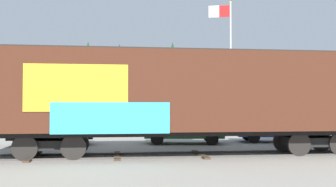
% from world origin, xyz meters
% --- Properties ---
extents(ground_plane, '(260.00, 260.00, 0.00)m').
position_xyz_m(ground_plane, '(0.00, 0.00, 0.00)').
color(ground_plane, gray).
extents(track, '(60.00, 4.86, 0.08)m').
position_xyz_m(track, '(2.56, -0.06, 0.04)').
color(track, '#4C4742').
rests_on(track, ground_plane).
extents(freight_car, '(16.25, 3.79, 4.24)m').
position_xyz_m(freight_car, '(1.37, -0.00, 2.43)').
color(freight_car, '#472316').
rests_on(freight_car, ground_plane).
extents(flagpole, '(1.51, 0.61, 9.21)m').
position_xyz_m(flagpole, '(6.69, 10.80, 5.87)').
color(flagpole, silver).
rests_on(flagpole, ground_plane).
extents(hillside, '(134.74, 34.29, 14.67)m').
position_xyz_m(hillside, '(-0.03, 73.35, 4.98)').
color(hillside, gray).
rests_on(hillside, ground_plane).
extents(parked_car_black, '(4.09, 2.01, 1.56)m').
position_xyz_m(parked_car_black, '(-4.42, 5.31, 0.81)').
color(parked_car_black, black).
rests_on(parked_car_black, ground_plane).
extents(parked_car_green, '(4.31, 2.62, 1.73)m').
position_xyz_m(parked_car_green, '(2.30, 4.96, 0.88)').
color(parked_car_green, '#1E5933').
rests_on(parked_car_green, ground_plane).
extents(parked_car_blue, '(5.01, 2.69, 1.78)m').
position_xyz_m(parked_car_blue, '(7.71, 4.98, 0.88)').
color(parked_car_blue, navy).
rests_on(parked_car_blue, ground_plane).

